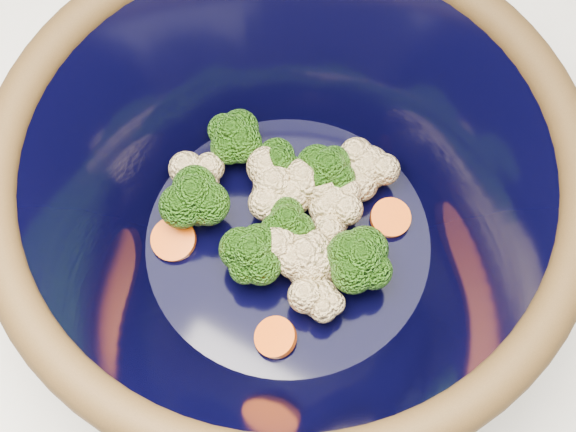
# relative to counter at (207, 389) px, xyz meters

# --- Properties ---
(counter) EXTENTS (1.20, 1.20, 0.90)m
(counter) POSITION_rel_counter_xyz_m (0.00, 0.00, 0.00)
(counter) COLOR white
(counter) RESTS_ON ground
(mixing_bowl) EXTENTS (0.38, 0.38, 0.16)m
(mixing_bowl) POSITION_rel_counter_xyz_m (0.09, 0.04, 0.54)
(mixing_bowl) COLOR black
(mixing_bowl) RESTS_ON counter
(vegetable_pile) EXTENTS (0.17, 0.17, 0.05)m
(vegetable_pile) POSITION_rel_counter_xyz_m (0.09, 0.06, 0.51)
(vegetable_pile) COLOR #608442
(vegetable_pile) RESTS_ON mixing_bowl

